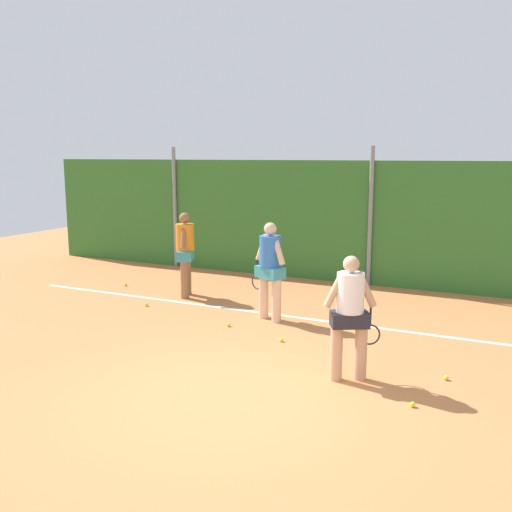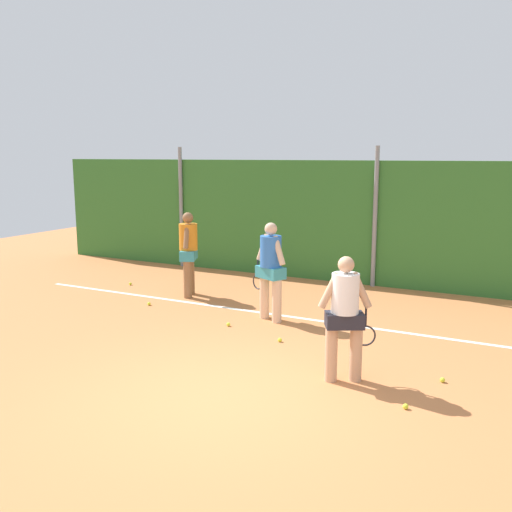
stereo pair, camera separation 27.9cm
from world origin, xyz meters
The scene contains 14 objects.
ground_plane centered at (0.00, 2.01, 0.00)m, with size 27.63×27.63×0.00m, color #C67542.
hedge_fence_backdrop centered at (0.00, 6.81, 1.41)m, with size 17.96×0.25×2.81m, color #33702D.
fence_post_left centered at (-5.18, 6.63, 1.57)m, with size 0.10×0.10×3.13m, color gray.
fence_post_center centered at (0.00, 6.63, 1.57)m, with size 0.10×0.10×3.13m, color gray.
court_baseline_paint centered at (0.00, 3.53, 0.00)m, with size 13.12×0.10×0.01m, color white.
player_foreground_near centered at (1.13, 1.14, 0.93)m, with size 0.68×0.50×1.67m.
player_midcourt centered at (-0.92, 3.20, 0.99)m, with size 0.77×0.49×1.77m.
player_backcourt_far centered at (-3.21, 4.01, 0.99)m, with size 0.49×0.69×1.77m.
tennis_ball_1 centered at (-3.49, 3.00, 0.03)m, with size 0.07×0.07×0.07m, color #CCDB33.
tennis_ball_2 centered at (2.31, 1.67, 0.03)m, with size 0.07×0.07×0.07m, color #CCDB33.
tennis_ball_3 centered at (-0.26, 2.17, 0.03)m, with size 0.07×0.07×0.07m, color #CCDB33.
tennis_ball_5 centered at (-4.96, 4.21, 0.03)m, with size 0.07×0.07×0.07m, color #CCDB33.
tennis_ball_7 centered at (-1.40, 2.52, 0.03)m, with size 0.07×0.07×0.07m, color #CCDB33.
tennis_ball_8 centered at (2.06, 0.65, 0.03)m, with size 0.07×0.07×0.07m, color #CCDB33.
Camera 1 is at (3.05, -5.76, 2.94)m, focal length 39.51 mm.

